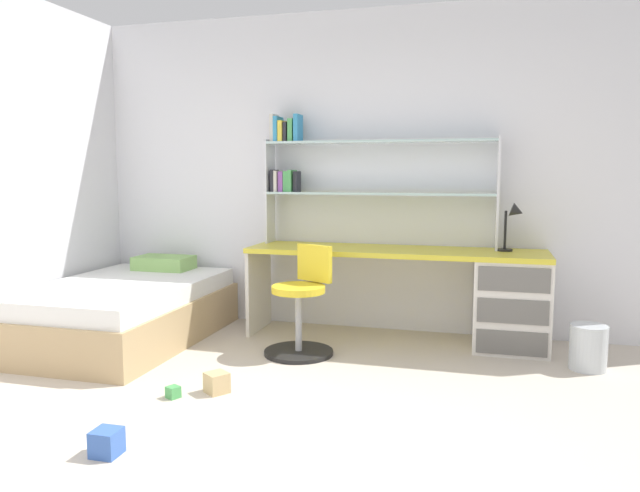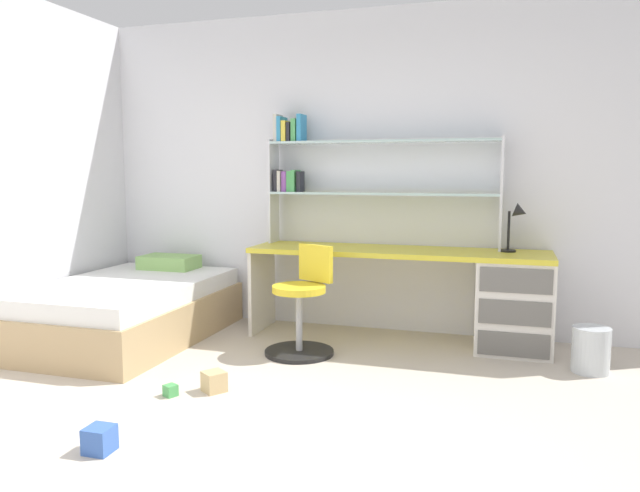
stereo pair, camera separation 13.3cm
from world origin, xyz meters
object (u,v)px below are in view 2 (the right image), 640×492
at_px(bookshelf_hutch, 349,167).
at_px(desk_lamp, 517,220).
at_px(toy_block_blue_0, 100,439).
at_px(toy_block_natural_1, 214,382).
at_px(desk, 480,294).
at_px(waste_bin, 591,350).
at_px(swivel_chair, 302,311).
at_px(toy_block_green_2, 171,390).
at_px(bed_platform, 127,310).

height_order(bookshelf_hutch, desk_lamp, bookshelf_hutch).
bearing_deg(desk_lamp, bookshelf_hutch, 175.23).
distance_m(toy_block_blue_0, toy_block_natural_1, 0.92).
bearing_deg(toy_block_blue_0, desk, 54.90).
bearing_deg(desk_lamp, desk, -165.18).
relative_size(desk, toy_block_blue_0, 18.52).
xyz_separation_m(toy_block_blue_0, toy_block_natural_1, (0.15, 0.91, -0.00)).
distance_m(desk, waste_bin, 0.90).
relative_size(bookshelf_hutch, desk_lamp, 5.05).
relative_size(bookshelf_hutch, toy_block_blue_0, 15.07).
bearing_deg(swivel_chair, toy_block_green_2, -114.21).
bearing_deg(desk, bed_platform, -167.56).
xyz_separation_m(desk, bookshelf_hutch, (-1.10, 0.18, 0.98)).
height_order(bookshelf_hutch, bed_platform, bookshelf_hutch).
xyz_separation_m(desk, toy_block_natural_1, (-1.53, -1.49, -0.36)).
distance_m(desk, bookshelf_hutch, 1.48).
bearing_deg(bookshelf_hutch, desk_lamp, -4.77).
relative_size(bookshelf_hutch, toy_block_green_2, 27.31).
xyz_separation_m(swivel_chair, toy_block_natural_1, (-0.26, -0.92, -0.26)).
bearing_deg(toy_block_natural_1, bed_platform, 144.52).
xyz_separation_m(swivel_chair, waste_bin, (2.03, 0.17, -0.17)).
bearing_deg(toy_block_natural_1, toy_block_green_2, -145.27).
bearing_deg(toy_block_green_2, desk, 43.15).
height_order(desk_lamp, swivel_chair, desk_lamp).
bearing_deg(swivel_chair, toy_block_blue_0, -102.86).
bearing_deg(desk, toy_block_natural_1, -135.81).
relative_size(waste_bin, toy_block_natural_1, 2.47).
distance_m(desk, toy_block_natural_1, 2.17).
height_order(desk, toy_block_blue_0, desk).
bearing_deg(toy_block_blue_0, toy_block_natural_1, 80.41).
relative_size(desk, toy_block_green_2, 33.56).
bearing_deg(desk_lamp, bed_platform, -167.36).
relative_size(bed_platform, toy_block_blue_0, 14.37).
relative_size(swivel_chair, waste_bin, 2.60).
bearing_deg(toy_block_natural_1, desk, 44.19).
xyz_separation_m(desk, swivel_chair, (-1.27, -0.57, -0.10)).
bearing_deg(toy_block_natural_1, toy_block_blue_0, -99.59).
bearing_deg(bed_platform, toy_block_green_2, -45.43).
bearing_deg(desk_lamp, waste_bin, -42.55).
xyz_separation_m(bookshelf_hutch, bed_platform, (-1.66, -0.79, -1.16)).
distance_m(bed_platform, toy_block_blue_0, 2.10).
height_order(swivel_chair, toy_block_natural_1, swivel_chair).
bearing_deg(bed_platform, desk_lamp, 12.64).
bearing_deg(toy_block_green_2, desk_lamp, 40.42).
distance_m(desk_lamp, swivel_chair, 1.78).
bearing_deg(desk, bookshelf_hutch, 170.67).
distance_m(desk, toy_block_blue_0, 2.95).
relative_size(desk_lamp, toy_block_natural_1, 3.03).
xyz_separation_m(bed_platform, toy_block_natural_1, (1.23, -0.88, -0.18)).
relative_size(desk, waste_bin, 7.60).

